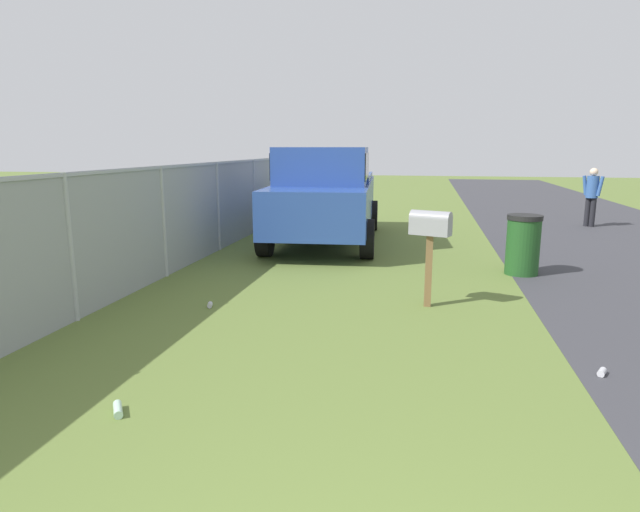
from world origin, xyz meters
TOP-DOWN VIEW (x-y plane):
  - mailbox at (6.07, -0.08)m, footprint 0.37×0.56m
  - pickup_truck at (10.57, 2.16)m, footprint 5.59×2.55m
  - trash_bin at (8.25, -1.62)m, footprint 0.57×0.57m
  - pedestrian at (14.40, -4.34)m, footprint 0.35×0.47m
  - fence_section at (6.98, 4.15)m, footprint 14.23×0.07m
  - litter_can_midfield_b at (5.45, 2.76)m, footprint 0.13×0.10m
  - litter_can_near_hydrant at (4.10, -1.68)m, footprint 0.14×0.11m
  - litter_bottle_far_scatter at (2.57, 2.35)m, footprint 0.22×0.18m

SIDE VIEW (x-z plane):
  - litter_can_midfield_b at x=5.45m, z-range 0.00..0.07m
  - litter_can_near_hydrant at x=4.10m, z-range 0.00..0.07m
  - litter_bottle_far_scatter at x=2.57m, z-range 0.00..0.07m
  - trash_bin at x=8.25m, z-range 0.00..1.00m
  - pedestrian at x=14.40m, z-range 0.11..1.67m
  - fence_section at x=6.98m, z-range 0.07..1.87m
  - mailbox at x=6.07m, z-range 0.39..1.67m
  - pickup_truck at x=10.57m, z-range 0.06..2.15m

